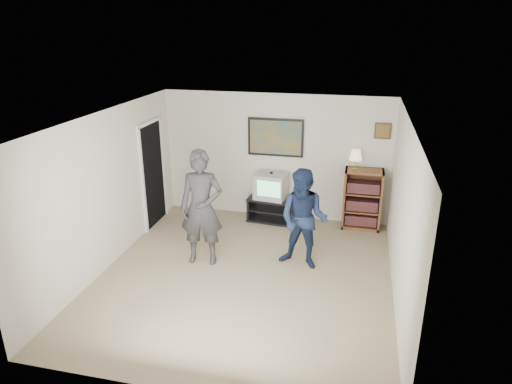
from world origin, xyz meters
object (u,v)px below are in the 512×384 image
at_px(media_stand, 273,209).
at_px(person_tall, 202,208).
at_px(bookshelf, 362,199).
at_px(person_short, 304,219).
at_px(crt_television, 271,186).

bearing_deg(media_stand, person_tall, -107.64).
bearing_deg(person_tall, bookshelf, 29.66).
height_order(media_stand, bookshelf, bookshelf).
bearing_deg(person_short, person_tall, -161.47).
relative_size(media_stand, crt_television, 1.70).
bearing_deg(crt_television, person_tall, -104.73).
distance_m(crt_television, person_short, 1.90).
xyz_separation_m(bookshelf, person_tall, (-2.53, -1.96, 0.37)).
distance_m(bookshelf, person_short, 1.98).
bearing_deg(person_short, media_stand, 126.71).
relative_size(media_stand, bookshelf, 0.86).
bearing_deg(person_short, crt_television, 127.87).
xyz_separation_m(media_stand, person_short, (0.82, -1.69, 0.58)).
bearing_deg(crt_television, bookshelf, 8.73).
height_order(crt_television, person_short, person_short).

